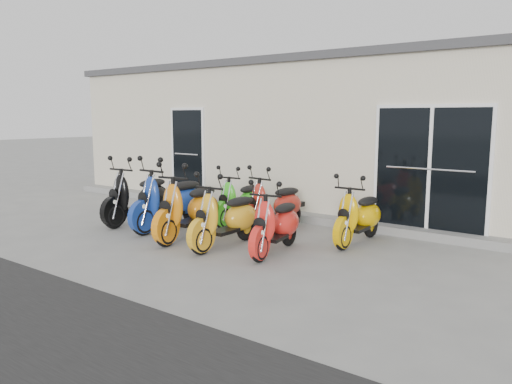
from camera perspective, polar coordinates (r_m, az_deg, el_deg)
ground at (r=8.68m, az=-2.36°, el=-5.38°), size 80.00×80.00×0.00m
building at (r=12.90m, az=12.30°, el=6.22°), size 14.00×6.00×3.20m
roof_cap at (r=12.94m, az=12.55°, el=13.67°), size 14.20×6.20×0.16m
front_step at (r=10.27m, az=4.71°, el=-2.76°), size 14.00×0.40×0.15m
door_left at (r=12.20m, az=-7.77°, el=4.61°), size 1.07×0.08×2.22m
door_right at (r=9.17m, az=19.29°, el=2.89°), size 2.02×0.08×2.22m
scooter_front_black at (r=10.11m, az=-13.32°, el=0.34°), size 0.79×1.89×1.37m
scooter_front_blue at (r=9.42m, az=-9.81°, el=-0.02°), size 0.72×1.91×1.41m
scooter_front_orange_a at (r=8.64m, az=-7.67°, el=-0.88°), size 0.91×1.93×1.37m
scooter_front_orange_b at (r=8.03m, az=-3.48°, el=-1.94°), size 0.63×1.71×1.26m
scooter_front_red at (r=7.66m, az=2.30°, el=-2.72°), size 0.83×1.68×1.19m
scooter_back_green at (r=9.74m, az=-1.84°, el=-0.27°), size 0.68×1.64×1.19m
scooter_back_red at (r=9.22m, az=2.06°, el=-0.62°), size 0.85×1.74×1.24m
scooter_back_yellow at (r=8.43m, az=11.69°, el=-1.80°), size 0.60×1.63×1.20m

